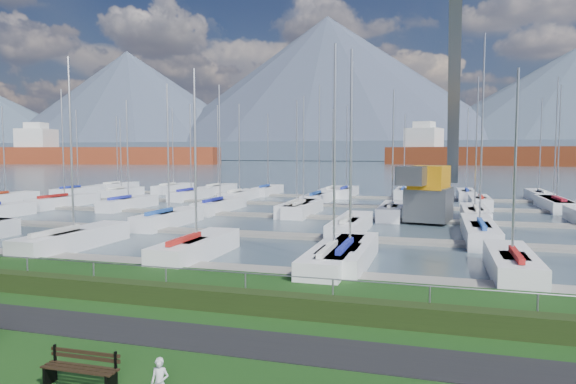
% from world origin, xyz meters
% --- Properties ---
extents(path, '(160.00, 2.00, 0.04)m').
position_xyz_m(path, '(0.00, -3.00, 0.01)').
color(path, black).
rests_on(path, grass).
extents(water, '(800.00, 540.00, 0.20)m').
position_xyz_m(water, '(0.00, 260.00, -0.40)').
color(water, '#3F505C').
extents(hedge, '(80.00, 0.70, 0.70)m').
position_xyz_m(hedge, '(0.00, -0.40, 0.35)').
color(hedge, black).
rests_on(hedge, grass).
extents(fence, '(80.00, 0.04, 0.04)m').
position_xyz_m(fence, '(0.00, 0.00, 1.20)').
color(fence, gray).
rests_on(fence, grass).
extents(foothill, '(900.00, 80.00, 12.00)m').
position_xyz_m(foothill, '(0.00, 330.00, 6.00)').
color(foothill, '#465466').
rests_on(foothill, water).
extents(mountains, '(1190.00, 360.00, 115.00)m').
position_xyz_m(mountains, '(7.35, 404.62, 46.68)').
color(mountains, '#455465').
rests_on(mountains, water).
extents(docks, '(90.00, 41.60, 0.25)m').
position_xyz_m(docks, '(0.00, 26.00, -0.22)').
color(docks, gray).
rests_on(docks, water).
extents(bench_right, '(1.81, 0.44, 0.85)m').
position_xyz_m(bench_right, '(0.56, -6.51, 0.42)').
color(bench_right, black).
rests_on(bench_right, grass).
extents(person, '(0.43, 0.31, 1.08)m').
position_xyz_m(person, '(2.60, -6.60, 0.54)').
color(person, silver).
rests_on(person, grass).
extents(crane, '(4.93, 13.41, 22.35)m').
position_xyz_m(crane, '(7.99, 26.69, 5.33)').
color(crane, '#575B5F').
rests_on(crane, water).
extents(cargo_ship_west, '(102.20, 38.29, 21.50)m').
position_xyz_m(cargo_ship_west, '(-142.17, 188.81, 3.53)').
color(cargo_ship_west, maroon).
rests_on(cargo_ship_west, water).
extents(cargo_ship_mid, '(101.60, 46.83, 21.50)m').
position_xyz_m(cargo_ship_mid, '(31.43, 216.43, 3.53)').
color(cargo_ship_mid, maroon).
rests_on(cargo_ship_mid, water).
extents(sailboat_fleet, '(75.63, 49.93, 13.86)m').
position_xyz_m(sailboat_fleet, '(-1.24, 28.57, 5.36)').
color(sailboat_fleet, silver).
rests_on(sailboat_fleet, water).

